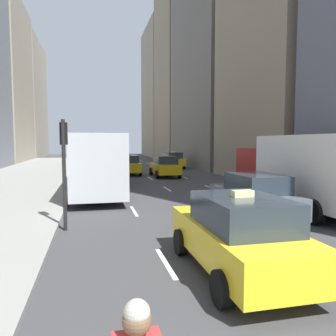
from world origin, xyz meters
name	(u,v)px	position (x,y,z in m)	size (l,w,h in m)	color
sidewalk_left	(23,179)	(-7.00, 27.00, 0.07)	(8.00, 66.00, 0.15)	gray
lane_markings	(158,183)	(2.60, 23.00, 0.01)	(5.72, 56.00, 0.01)	white
building_row_right	(213,40)	(12.00, 37.16, 14.64)	(6.00, 71.98, 34.93)	slate
taxi_lead	(165,166)	(4.00, 26.90, 0.88)	(2.02, 4.40, 1.87)	yellow
taxi_second	(238,234)	(1.20, 7.05, 0.88)	(2.02, 4.40, 1.87)	yellow
taxi_third	(128,165)	(1.20, 29.28, 0.88)	(2.02, 4.40, 1.87)	yellow
taxi_fourth	(173,160)	(6.80, 35.49, 0.88)	(2.02, 4.40, 1.87)	yellow
sedan_black_near	(254,196)	(4.00, 11.64, 0.87)	(2.02, 4.43, 1.71)	#565B66
city_bus	(96,161)	(-1.61, 20.11, 1.79)	(2.80, 11.61, 3.25)	#B7BCC1
box_truck	(305,170)	(6.80, 12.55, 1.71)	(2.58, 8.40, 3.15)	maroon
traffic_light_pole	(64,156)	(-2.75, 11.67, 2.41)	(0.24, 0.42, 3.60)	black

